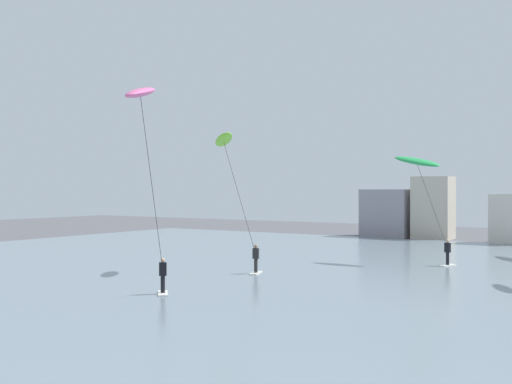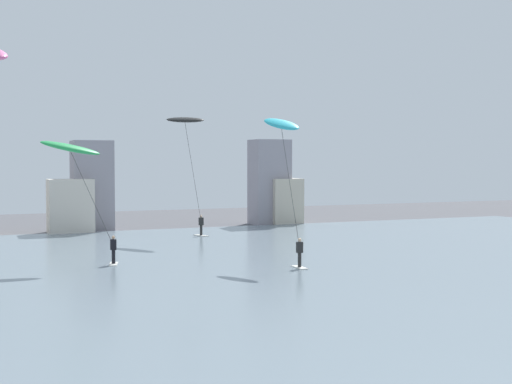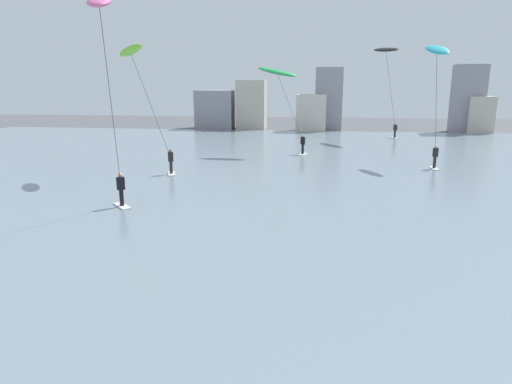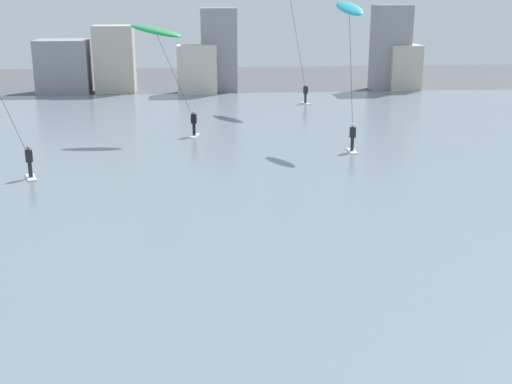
% 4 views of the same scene
% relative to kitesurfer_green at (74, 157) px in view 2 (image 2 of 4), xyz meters
% --- Properties ---
extents(water_bay, '(84.00, 52.00, 0.10)m').
position_rel_kitesurfer_green_xyz_m(water_bay, '(4.68, -7.72, -6.15)').
color(water_bay, slate).
rests_on(water_bay, ground).
extents(far_shore_buildings, '(36.04, 5.31, 7.95)m').
position_rel_kitesurfer_green_xyz_m(far_shore_buildings, '(4.50, 20.30, -3.23)').
color(far_shore_buildings, gray).
rests_on(far_shore_buildings, ground).
extents(kitesurfer_green, '(4.36, 2.41, 7.22)m').
position_rel_kitesurfer_green_xyz_m(kitesurfer_green, '(0.00, 0.00, 0.00)').
color(kitesurfer_green, silver).
rests_on(kitesurfer_green, water_bay).
extents(kitesurfer_cyan, '(1.75, 5.11, 8.68)m').
position_rel_kitesurfer_green_xyz_m(kitesurfer_cyan, '(11.36, -3.46, 1.20)').
color(kitesurfer_cyan, silver).
rests_on(kitesurfer_cyan, water_bay).
extents(kitesurfer_black, '(3.54, 3.94, 9.37)m').
position_rel_kitesurfer_green_xyz_m(kitesurfer_black, '(9.85, 10.62, 2.30)').
color(kitesurfer_black, silver).
rests_on(kitesurfer_black, water_bay).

